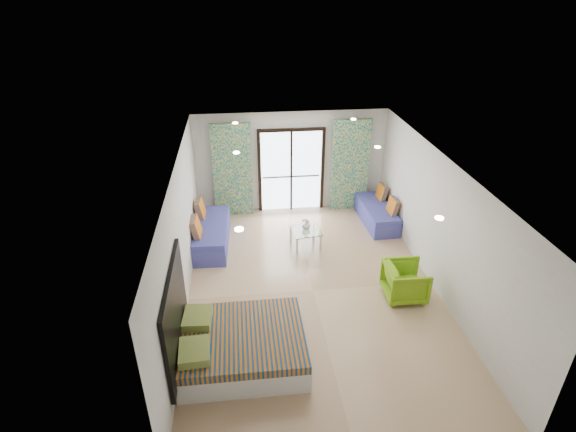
{
  "coord_description": "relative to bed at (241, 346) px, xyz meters",
  "views": [
    {
      "loc": [
        -1.34,
        -7.27,
        5.66
      ],
      "look_at": [
        -0.38,
        1.13,
        1.15
      ],
      "focal_mm": 28.0,
      "sensor_mm": 36.0,
      "label": 1
    }
  ],
  "objects": [
    {
      "name": "curtain_right",
      "position": [
        3.03,
        5.28,
        0.96
      ],
      "size": [
        1.0,
        0.1,
        2.5
      ],
      "primitive_type": "cube",
      "color": "white",
      "rests_on": "floor"
    },
    {
      "name": "curtain_left",
      "position": [
        -0.07,
        5.28,
        0.96
      ],
      "size": [
        1.0,
        0.1,
        2.5
      ],
      "primitive_type": "cube",
      "color": "white",
      "rests_on": "floor"
    },
    {
      "name": "wall_front",
      "position": [
        1.48,
        -2.04,
        1.06
      ],
      "size": [
        5.0,
        0.01,
        2.7
      ],
      "primitive_type": null,
      "color": "silver",
      "rests_on": "ground"
    },
    {
      "name": "ceiling",
      "position": [
        1.48,
        1.71,
        2.41
      ],
      "size": [
        5.0,
        7.5,
        0.01
      ],
      "primitive_type": null,
      "color": "silver",
      "rests_on": "ground"
    },
    {
      "name": "wall_right",
      "position": [
        3.98,
        1.71,
        1.06
      ],
      "size": [
        0.01,
        7.5,
        2.7
      ],
      "primitive_type": null,
      "color": "silver",
      "rests_on": "ground"
    },
    {
      "name": "downlight_f",
      "position": [
        2.88,
        4.71,
        2.38
      ],
      "size": [
        0.12,
        0.12,
        0.02
      ],
      "primitive_type": "cylinder",
      "color": "#FFE0B2",
      "rests_on": "ceiling"
    },
    {
      "name": "floor",
      "position": [
        1.48,
        1.71,
        -0.29
      ],
      "size": [
        5.0,
        7.5,
        0.01
      ],
      "primitive_type": null,
      "color": "tan",
      "rests_on": "ground"
    },
    {
      "name": "balcony_door",
      "position": [
        1.48,
        5.43,
        0.96
      ],
      "size": [
        1.76,
        0.08,
        2.28
      ],
      "color": "black",
      "rests_on": "floor"
    },
    {
      "name": "downlight_a",
      "position": [
        0.08,
        -0.29,
        2.38
      ],
      "size": [
        0.12,
        0.12,
        0.02
      ],
      "primitive_type": "cylinder",
      "color": "#FFE0B2",
      "rests_on": "ceiling"
    },
    {
      "name": "downlight_b",
      "position": [
        2.88,
        -0.29,
        2.38
      ],
      "size": [
        0.12,
        0.12,
        0.02
      ],
      "primitive_type": "cylinder",
      "color": "#FFE0B2",
      "rests_on": "ceiling"
    },
    {
      "name": "balcony_rail",
      "position": [
        1.48,
        5.44,
        0.66
      ],
      "size": [
        1.52,
        0.03,
        0.04
      ],
      "primitive_type": "cube",
      "color": "#595451",
      "rests_on": "balcony_door"
    },
    {
      "name": "daybed_right",
      "position": [
        3.59,
        4.37,
        -0.02
      ],
      "size": [
        0.75,
        1.78,
        0.87
      ],
      "rotation": [
        0.0,
        0.0,
        0.04
      ],
      "color": "#404399",
      "rests_on": "floor"
    },
    {
      "name": "daybed_left",
      "position": [
        -0.64,
        3.75,
        0.01
      ],
      "size": [
        0.86,
        2.01,
        0.97
      ],
      "rotation": [
        0.0,
        0.0,
        -0.04
      ],
      "color": "#404399",
      "rests_on": "floor"
    },
    {
      "name": "downlight_d",
      "position": [
        2.88,
        2.71,
        2.38
      ],
      "size": [
        0.12,
        0.12,
        0.02
      ],
      "primitive_type": "cylinder",
      "color": "#FFE0B2",
      "rests_on": "ceiling"
    },
    {
      "name": "switch_plate",
      "position": [
        -0.99,
        1.25,
        0.76
      ],
      "size": [
        0.02,
        0.1,
        0.1
      ],
      "primitive_type": "cube",
      "color": "silver",
      "rests_on": "wall_left"
    },
    {
      "name": "wall_left",
      "position": [
        -1.02,
        1.71,
        1.06
      ],
      "size": [
        0.01,
        7.5,
        2.7
      ],
      "primitive_type": null,
      "color": "silver",
      "rests_on": "ground"
    },
    {
      "name": "headboard",
      "position": [
        -0.98,
        0.0,
        0.76
      ],
      "size": [
        0.06,
        2.1,
        1.5
      ],
      "primitive_type": "cube",
      "color": "black",
      "rests_on": "floor"
    },
    {
      "name": "wall_back",
      "position": [
        1.48,
        5.46,
        1.06
      ],
      "size": [
        5.0,
        0.01,
        2.7
      ],
      "primitive_type": null,
      "color": "silver",
      "rests_on": "ground"
    },
    {
      "name": "bed",
      "position": [
        0.0,
        0.0,
        0.0
      ],
      "size": [
        2.04,
        1.66,
        0.7
      ],
      "color": "silver",
      "rests_on": "floor"
    },
    {
      "name": "armchair",
      "position": [
        3.25,
        1.32,
        0.11
      ],
      "size": [
        0.74,
        0.79,
        0.8
      ],
      "primitive_type": "imported",
      "rotation": [
        0.0,
        0.0,
        1.55
      ],
      "color": "#77AF16",
      "rests_on": "floor"
    },
    {
      "name": "downlight_c",
      "position": [
        0.08,
        2.71,
        2.38
      ],
      "size": [
        0.12,
        0.12,
        0.02
      ],
      "primitive_type": "cylinder",
      "color": "#FFE0B2",
      "rests_on": "ceiling"
    },
    {
      "name": "vase",
      "position": [
        1.6,
        3.49,
        0.24
      ],
      "size": [
        0.21,
        0.22,
        0.2
      ],
      "primitive_type": "imported",
      "rotation": [
        0.0,
        0.0,
        0.04
      ],
      "color": "white",
      "rests_on": "coffee_table"
    },
    {
      "name": "downlight_e",
      "position": [
        0.08,
        4.71,
        2.38
      ],
      "size": [
        0.12,
        0.12,
        0.02
      ],
      "primitive_type": "cylinder",
      "color": "#FFE0B2",
      "rests_on": "ceiling"
    },
    {
      "name": "coffee_table",
      "position": [
        1.58,
        3.43,
        0.09
      ],
      "size": [
        0.74,
        0.74,
        0.76
      ],
      "rotation": [
        0.0,
        0.0,
        0.13
      ],
      "color": "silver",
      "rests_on": "floor"
    }
  ]
}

